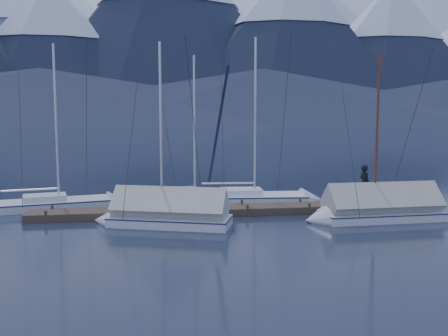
{
  "coord_description": "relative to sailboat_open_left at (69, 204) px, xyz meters",
  "views": [
    {
      "loc": [
        -3.37,
        -20.0,
        4.59
      ],
      "look_at": [
        0.0,
        2.0,
        2.2
      ],
      "focal_mm": 38.0,
      "sensor_mm": 36.0,
      "label": 1
    }
  ],
  "objects": [
    {
      "name": "sailboat_covered_far",
      "position": [
        4.5,
        -4.73,
        0.25
      ],
      "size": [
        6.27,
        3.65,
        8.44
      ],
      "color": "silver",
      "rests_on": "ground"
    },
    {
      "name": "person",
      "position": [
        14.76,
        -2.56,
        1.12
      ],
      "size": [
        0.58,
        0.76,
        1.87
      ],
      "primitive_type": "imported",
      "rotation": [
        0.0,
        0.0,
        1.78
      ],
      "color": "black",
      "rests_on": "dock"
    },
    {
      "name": "mountain_range",
      "position": [
        11.71,
        365.69,
        58.49
      ],
      "size": [
        877.0,
        584.0,
        150.5
      ],
      "color": "#475675",
      "rests_on": "ground"
    },
    {
      "name": "mooring_posts",
      "position": [
        7.09,
        -2.75,
        0.19
      ],
      "size": [
        15.12,
        1.52,
        0.35
      ],
      "color": "#382D23",
      "rests_on": "ground"
    },
    {
      "name": "sailboat_covered_near",
      "position": [
        13.9,
        -5.15,
        0.25
      ],
      "size": [
        6.37,
        2.73,
        8.21
      ],
      "color": "silver",
      "rests_on": "ground"
    },
    {
      "name": "ground",
      "position": [
        7.59,
        -4.75,
        -0.16
      ],
      "size": [
        1000.0,
        1000.0,
        0.0
      ],
      "primitive_type": "plane",
      "color": "black",
      "rests_on": "ground"
    },
    {
      "name": "sailboat_open_mid",
      "position": [
        6.86,
        0.02,
        -0.01
      ],
      "size": [
        6.69,
        3.75,
        8.53
      ],
      "color": "silver",
      "rests_on": "ground"
    },
    {
      "name": "dock",
      "position": [
        7.59,
        -2.75,
        -0.05
      ],
      "size": [
        18.0,
        1.5,
        0.54
      ],
      "color": "#382D23",
      "rests_on": "ground"
    },
    {
      "name": "sailboat_open_left",
      "position": [
        0.0,
        0.0,
        0.0
      ],
      "size": [
        7.06,
        3.41,
        9.0
      ],
      "color": "silver",
      "rests_on": "ground"
    },
    {
      "name": "sailboat_open_right",
      "position": [
        10.16,
        -0.15,
        0.01
      ],
      "size": [
        7.4,
        3.11,
        9.6
      ],
      "color": "white",
      "rests_on": "ground"
    }
  ]
}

